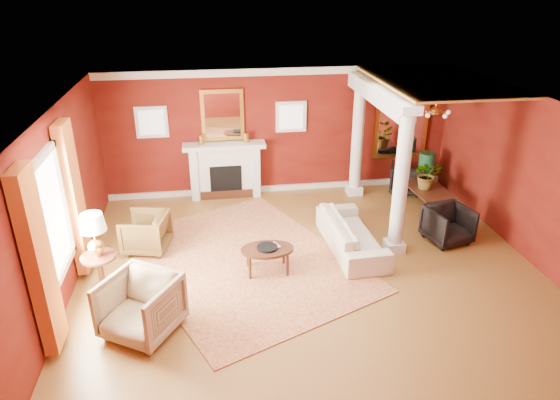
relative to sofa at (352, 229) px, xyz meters
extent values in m
plane|color=brown|center=(-0.92, -0.50, -0.42)|extent=(8.00, 8.00, 0.00)
cube|color=#621A0D|center=(-0.92, 3.00, 1.03)|extent=(8.00, 0.04, 2.90)
cube|color=#621A0D|center=(-0.92, -4.00, 1.03)|extent=(8.00, 0.04, 2.90)
cube|color=#621A0D|center=(-4.92, -0.50, 1.03)|extent=(0.04, 7.00, 2.90)
cube|color=#621A0D|center=(3.08, -0.50, 1.03)|extent=(0.04, 7.00, 2.90)
cube|color=white|center=(-0.92, -0.50, 2.48)|extent=(8.00, 7.00, 0.04)
cube|color=silver|center=(-2.22, 2.83, 0.18)|extent=(1.60, 0.34, 1.20)
cube|color=black|center=(-2.22, 2.65, 0.03)|extent=(0.72, 0.03, 0.70)
cube|color=black|center=(-2.22, 2.65, -0.32)|extent=(1.20, 0.05, 0.20)
cube|color=silver|center=(-2.22, 2.79, 0.82)|extent=(1.85, 0.42, 0.10)
cube|color=silver|center=(-2.92, 2.80, 0.18)|extent=(0.16, 0.40, 1.20)
cube|color=silver|center=(-1.52, 2.80, 0.18)|extent=(0.16, 0.40, 1.20)
cube|color=gold|center=(-2.22, 2.96, 1.48)|extent=(0.95, 0.06, 1.15)
cube|color=white|center=(-2.22, 2.92, 1.48)|extent=(0.78, 0.02, 0.98)
cube|color=silver|center=(-3.77, 2.97, 1.38)|extent=(0.70, 0.06, 0.70)
cube|color=white|center=(-3.77, 2.93, 1.38)|extent=(0.54, 0.02, 0.54)
cube|color=silver|center=(-0.67, 2.97, 1.38)|extent=(0.70, 0.06, 0.70)
cube|color=white|center=(-0.67, 2.93, 1.38)|extent=(0.54, 0.02, 0.54)
cube|color=white|center=(-4.91, -1.10, 1.13)|extent=(0.03, 1.30, 1.70)
cube|color=silver|center=(-4.87, -1.80, 1.13)|extent=(0.08, 0.10, 1.90)
cube|color=silver|center=(-4.87, -0.40, 1.13)|extent=(0.08, 0.10, 1.90)
cube|color=#B35C1E|center=(-4.80, -2.10, 0.98)|extent=(0.18, 0.55, 2.60)
cube|color=#B35C1E|center=(-4.80, -0.10, 0.98)|extent=(0.18, 0.55, 2.60)
cube|color=silver|center=(0.78, -0.20, -0.32)|extent=(0.34, 0.34, 0.20)
cylinder|color=silver|center=(0.78, -0.20, 1.03)|extent=(0.26, 0.26, 2.50)
cube|color=silver|center=(0.78, -0.20, 2.30)|extent=(0.36, 0.36, 0.16)
cube|color=silver|center=(0.78, 2.50, -0.32)|extent=(0.34, 0.34, 0.20)
cylinder|color=silver|center=(0.78, 2.50, 1.03)|extent=(0.26, 0.26, 2.50)
cube|color=silver|center=(0.78, 2.50, 2.30)|extent=(0.36, 0.36, 0.16)
cube|color=silver|center=(0.78, 1.40, 2.20)|extent=(0.30, 3.20, 0.32)
cube|color=gold|center=(1.93, 1.25, 2.45)|extent=(2.30, 3.40, 0.04)
cube|color=gold|center=(1.98, 2.96, 1.13)|extent=(1.30, 0.06, 1.70)
cube|color=white|center=(1.98, 2.92, 1.13)|extent=(1.10, 0.02, 1.50)
cylinder|color=#C28A3D|center=(1.98, 1.30, 2.16)|extent=(0.02, 0.02, 0.65)
sphere|color=#C28A3D|center=(1.98, 1.30, 1.83)|extent=(0.20, 0.20, 0.20)
sphere|color=beige|center=(2.26, 1.30, 1.80)|extent=(0.09, 0.09, 0.09)
sphere|color=beige|center=(2.06, 1.57, 1.80)|extent=(0.09, 0.09, 0.09)
sphere|color=beige|center=(1.75, 1.46, 1.80)|extent=(0.09, 0.09, 0.09)
sphere|color=beige|center=(1.75, 1.13, 1.80)|extent=(0.09, 0.09, 0.09)
sphere|color=beige|center=(2.06, 1.03, 1.80)|extent=(0.09, 0.09, 0.09)
cube|color=silver|center=(-0.92, 2.96, 2.40)|extent=(8.00, 0.08, 0.16)
cube|color=silver|center=(-0.92, 2.96, -0.36)|extent=(8.00, 0.08, 0.12)
cube|color=maroon|center=(-2.05, -0.16, -0.41)|extent=(4.87, 5.43, 0.02)
imported|color=beige|center=(0.00, 0.00, 0.00)|extent=(0.71, 2.15, 0.83)
imported|color=black|center=(-3.83, 0.52, -0.01)|extent=(0.89, 0.93, 0.81)
imported|color=tan|center=(-3.66, -1.91, 0.08)|extent=(1.28, 1.26, 0.98)
cylinder|color=black|center=(-1.67, -0.57, 0.03)|extent=(0.92, 0.92, 0.05)
cylinder|color=black|center=(-1.99, -0.77, -0.21)|extent=(0.05, 0.05, 0.41)
cylinder|color=black|center=(-1.35, -0.77, -0.21)|extent=(0.05, 0.05, 0.41)
cylinder|color=black|center=(-1.99, -0.36, -0.21)|extent=(0.05, 0.05, 0.41)
cylinder|color=black|center=(-1.35, -0.36, -0.21)|extent=(0.05, 0.05, 0.41)
imported|color=black|center=(-1.61, -0.54, 0.15)|extent=(0.14, 0.08, 0.21)
cylinder|color=black|center=(-4.42, -0.73, -0.40)|extent=(0.41, 0.41, 0.04)
cylinder|color=black|center=(-4.42, -0.73, -0.10)|extent=(0.10, 0.10, 0.63)
cylinder|color=black|center=(-4.42, -0.73, 0.22)|extent=(0.56, 0.56, 0.04)
sphere|color=#C28A3D|center=(-4.42, -0.73, 0.40)|extent=(0.26, 0.26, 0.26)
cylinder|color=#C28A3D|center=(-4.42, -0.73, 0.59)|extent=(0.03, 0.03, 0.28)
cone|color=beige|center=(-4.42, -0.73, 0.84)|extent=(0.41, 0.41, 0.28)
imported|color=black|center=(2.15, 1.52, -0.04)|extent=(0.58, 1.40, 0.76)
imported|color=black|center=(1.92, 0.00, -0.02)|extent=(0.91, 0.87, 0.79)
imported|color=black|center=(2.02, 2.45, -0.04)|extent=(0.93, 0.91, 0.75)
sphere|color=#164525|center=(2.44, 2.34, -0.22)|extent=(0.42, 0.42, 0.42)
cylinder|color=#164525|center=(2.44, 2.34, 0.08)|extent=(0.37, 0.37, 0.99)
imported|color=#26591E|center=(2.09, 1.50, 0.60)|extent=(0.70, 0.75, 0.50)
camera|label=1|loc=(-2.54, -7.97, 4.37)|focal=32.00mm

